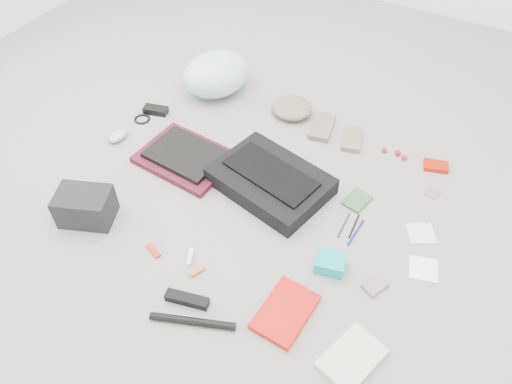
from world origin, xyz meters
The scene contains 33 objects.
ground_plane centered at (0.00, 0.00, 0.00)m, with size 4.00×4.00×0.00m, color gray.
messenger_bag centered at (0.02, 0.10, 0.04)m, with size 0.48×0.34×0.08m, color black.
bag_flap centered at (0.02, 0.10, 0.08)m, with size 0.40×0.18×0.01m, color black.
laptop_sleeve centered at (-0.40, 0.06, 0.01)m, with size 0.41×0.31×0.03m, color #4B1322.
laptop centered at (-0.40, 0.06, 0.04)m, with size 0.33×0.24×0.02m, color black.
bike_helmet centered at (-0.56, 0.58, 0.11)m, with size 0.29×0.36×0.22m, color #BDF0ED.
beanie centered at (-0.13, 0.61, 0.04)m, with size 0.21×0.20×0.07m, color #7D705D.
mitten_left centered at (0.05, 0.57, 0.01)m, with size 0.10×0.20×0.03m, color #7A685E.
mitten_right centered at (0.21, 0.56, 0.01)m, with size 0.09×0.17×0.03m, color #82725C.
power_brick centered at (-0.74, 0.28, 0.02)m, with size 0.12×0.05×0.03m, color black.
cable_coil centered at (-0.76, 0.19, 0.01)m, with size 0.08×0.08×0.01m, color black.
mouse centered at (-0.77, 0.02, 0.02)m, with size 0.07×0.11×0.04m, color #AAAAB2.
camera_bag centered at (-0.55, -0.42, 0.07)m, with size 0.21×0.15×0.14m, color black.
multitool centered at (-0.22, -0.43, 0.01)m, with size 0.08×0.02×0.01m, color red.
toiletry_tube_white centered at (-0.07, -0.39, 0.01)m, with size 0.02×0.02×0.07m, color white.
toiletry_tube_orange centered at (-0.01, -0.43, 0.01)m, with size 0.02×0.02×0.06m, color orange.
u_lock centered at (0.03, -0.55, 0.02)m, with size 0.16×0.04×0.03m, color black.
bike_pump centered at (0.09, -0.61, 0.01)m, with size 0.03×0.03×0.30m, color black.
book_red centered at (0.35, -0.42, 0.01)m, with size 0.16×0.24×0.03m, color red.
book_white centered at (0.62, -0.47, 0.01)m, with size 0.14×0.21×0.02m, color beige.
notepad centered at (0.38, 0.20, 0.01)m, with size 0.09×0.12×0.01m, color #2D5A36.
pen_blue centered at (0.38, 0.05, 0.00)m, with size 0.01×0.01×0.14m, color navy.
pen_black centered at (0.42, 0.07, 0.00)m, with size 0.01×0.01×0.13m, color black.
pen_navy centered at (0.44, 0.04, 0.00)m, with size 0.01×0.01×0.15m, color navy.
accordion_wallet centered at (0.41, -0.17, 0.03)m, with size 0.11×0.09×0.06m, color #13B1B6.
card_deck centered at (0.59, -0.16, 0.01)m, with size 0.06×0.09×0.02m, color gray.
napkin_top centered at (0.67, 0.16, 0.00)m, with size 0.10×0.10×0.01m, color silver.
napkin_bottom centered at (0.72, 0.00, 0.00)m, with size 0.11×0.11×0.01m, color white.
lollipop_a centered at (0.37, 0.56, 0.01)m, with size 0.03×0.03×0.03m, color #9F2C1C.
lollipop_b centered at (0.43, 0.57, 0.01)m, with size 0.03×0.03×0.03m, color #A3171B.
lollipop_c centered at (0.47, 0.55, 0.01)m, with size 0.03×0.03×0.03m, color red.
altoids_tin centered at (0.61, 0.57, 0.01)m, with size 0.11×0.07×0.02m, color #A91806.
stamp_sheet centered at (0.64, 0.41, 0.00)m, with size 0.05×0.06×0.00m, color #9B6487.
Camera 1 is at (0.70, -1.24, 1.57)m, focal length 35.00 mm.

